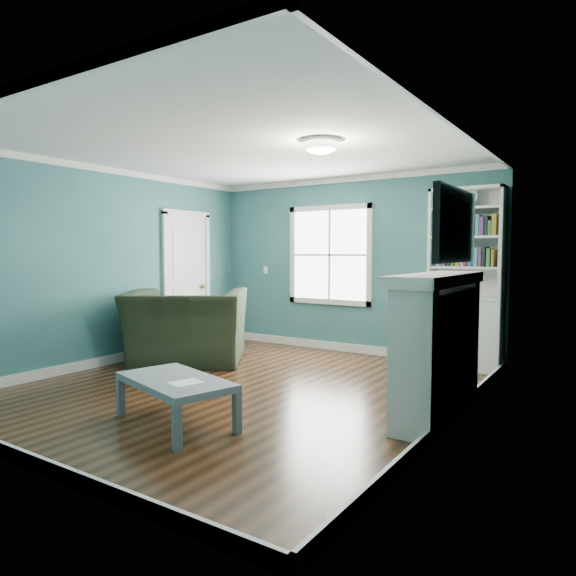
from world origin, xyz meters
The scene contains 13 objects.
floor centered at (0.00, 0.00, 0.00)m, with size 5.00×5.00×0.00m, color black.
room_walls centered at (0.00, 0.00, 1.58)m, with size 5.00×5.00×5.00m.
trim centered at (0.00, 0.00, 1.24)m, with size 4.50×5.00×2.60m.
window centered at (-0.30, 2.49, 1.45)m, with size 1.40×0.06×1.50m.
bookshelf centered at (1.77, 2.30, 0.92)m, with size 0.90×0.35×2.31m.
fireplace centered at (2.08, 0.20, 0.64)m, with size 0.44×1.58×1.30m.
tv centered at (2.20, 0.20, 1.72)m, with size 0.06×1.10×0.65m, color black.
door centered at (-2.22, 1.40, 1.07)m, with size 0.12×0.98×2.17m.
ceiling_fixture centered at (0.90, 0.10, 2.55)m, with size 0.38×0.38×0.15m.
light_switch centered at (-1.50, 2.48, 1.20)m, with size 0.08×0.01×0.12m, color white.
recliner centered at (-1.45, 0.61, 0.66)m, with size 1.50×0.98×1.31m, color black.
coffee_table centered at (0.25, -1.27, 0.35)m, with size 1.24×0.90×0.41m.
paper_sheet centered at (0.44, -1.33, 0.41)m, with size 0.20×0.26×0.00m, color white.
Camera 1 is at (3.46, -4.37, 1.49)m, focal length 32.00 mm.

